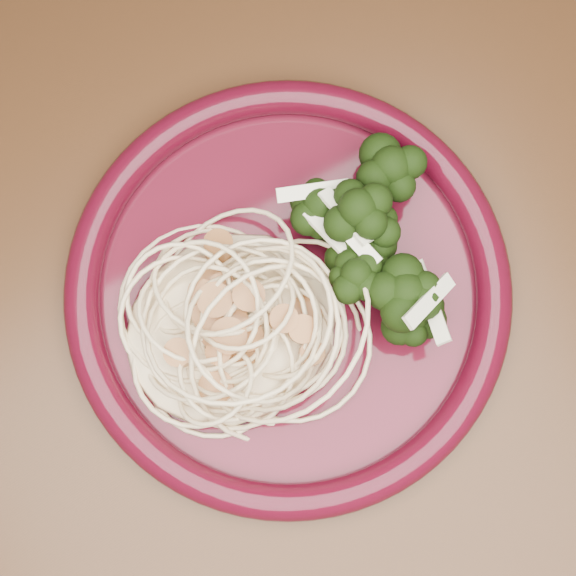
# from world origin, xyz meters

# --- Properties ---
(dining_table) EXTENTS (1.20, 0.80, 0.75)m
(dining_table) POSITION_xyz_m (0.00, 0.00, 0.65)
(dining_table) COLOR #472814
(dining_table) RESTS_ON ground
(dinner_plate) EXTENTS (0.34, 0.34, 0.03)m
(dinner_plate) POSITION_xyz_m (0.12, 0.04, 0.76)
(dinner_plate) COLOR #470C1A
(dinner_plate) RESTS_ON dining_table
(spaghetti_pile) EXTENTS (0.16, 0.14, 0.03)m
(spaghetti_pile) POSITION_xyz_m (0.07, 0.04, 0.77)
(spaghetti_pile) COLOR beige
(spaghetti_pile) RESTS_ON dinner_plate
(scallop_cluster) EXTENTS (0.13, 0.13, 0.04)m
(scallop_cluster) POSITION_xyz_m (0.07, 0.04, 0.81)
(scallop_cluster) COLOR #BD7B40
(scallop_cluster) RESTS_ON spaghetti_pile
(broccoli_pile) EXTENTS (0.11, 0.16, 0.05)m
(broccoli_pile) POSITION_xyz_m (0.17, 0.05, 0.78)
(broccoli_pile) COLOR black
(broccoli_pile) RESTS_ON dinner_plate
(onion_garnish) EXTENTS (0.08, 0.11, 0.05)m
(onion_garnish) POSITION_xyz_m (0.17, 0.05, 0.82)
(onion_garnish) COLOR white
(onion_garnish) RESTS_ON broccoli_pile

